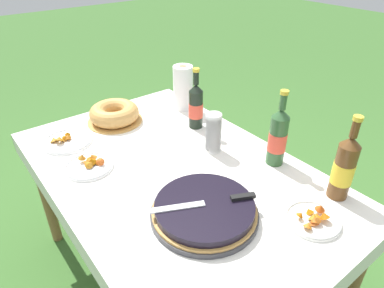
# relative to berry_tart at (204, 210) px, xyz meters

# --- Properties ---
(ground_plane) EXTENTS (16.00, 16.00, 0.00)m
(ground_plane) POSITION_rel_berry_tart_xyz_m (-0.30, 0.08, -0.75)
(ground_plane) COLOR #3D6B2D
(garden_table) EXTENTS (1.48, 0.95, 0.72)m
(garden_table) POSITION_rel_berry_tart_xyz_m (-0.30, 0.08, -0.10)
(garden_table) COLOR brown
(garden_table) RESTS_ON ground_plane
(tablecloth) EXTENTS (1.49, 0.96, 0.10)m
(tablecloth) POSITION_rel_berry_tart_xyz_m (-0.30, 0.08, -0.04)
(tablecloth) COLOR white
(tablecloth) RESTS_ON garden_table
(berry_tart) EXTENTS (0.39, 0.39, 0.06)m
(berry_tart) POSITION_rel_berry_tart_xyz_m (0.00, 0.00, 0.00)
(berry_tart) COLOR #38383D
(berry_tart) RESTS_ON tablecloth
(serving_knife) EXTENTS (0.18, 0.35, 0.01)m
(serving_knife) POSITION_rel_berry_tart_xyz_m (0.01, 0.03, 0.04)
(serving_knife) COLOR silver
(serving_knife) RESTS_ON berry_tart
(bundt_cake) EXTENTS (0.29, 0.29, 0.09)m
(bundt_cake) POSITION_rel_berry_tart_xyz_m (-0.85, 0.09, 0.02)
(bundt_cake) COLOR tan
(bundt_cake) RESTS_ON tablecloth
(cup_stack) EXTENTS (0.07, 0.07, 0.19)m
(cup_stack) POSITION_rel_berry_tart_xyz_m (-0.31, 0.31, 0.07)
(cup_stack) COLOR white
(cup_stack) RESTS_ON tablecloth
(cider_bottle_green) EXTENTS (0.08, 0.08, 0.34)m
(cider_bottle_green) POSITION_rel_berry_tart_xyz_m (-0.07, 0.46, 0.10)
(cider_bottle_green) COLOR #2D562D
(cider_bottle_green) RESTS_ON tablecloth
(cider_bottle_amber) EXTENTS (0.08, 0.08, 0.34)m
(cider_bottle_amber) POSITION_rel_berry_tart_xyz_m (0.22, 0.47, 0.10)
(cider_bottle_amber) COLOR brown
(cider_bottle_amber) RESTS_ON tablecloth
(juice_bottle_red) EXTENTS (0.07, 0.07, 0.31)m
(juice_bottle_red) POSITION_rel_berry_tart_xyz_m (-0.54, 0.39, 0.09)
(juice_bottle_red) COLOR black
(juice_bottle_red) RESTS_ON tablecloth
(snack_plate_near) EXTENTS (0.19, 0.19, 0.06)m
(snack_plate_near) POSITION_rel_berry_tart_xyz_m (0.25, 0.28, -0.02)
(snack_plate_near) COLOR white
(snack_plate_near) RESTS_ON tablecloth
(snack_plate_left) EXTENTS (0.21, 0.21, 0.06)m
(snack_plate_left) POSITION_rel_berry_tart_xyz_m (-0.53, -0.20, -0.01)
(snack_plate_left) COLOR white
(snack_plate_left) RESTS_ON tablecloth
(snack_plate_right) EXTENTS (0.23, 0.23, 0.06)m
(snack_plate_right) POSITION_rel_berry_tart_xyz_m (-0.79, -0.21, -0.02)
(snack_plate_right) COLOR white
(snack_plate_right) RESTS_ON tablecloth
(paper_towel_roll) EXTENTS (0.11, 0.11, 0.25)m
(paper_towel_roll) POSITION_rel_berry_tart_xyz_m (-0.76, 0.47, 0.10)
(paper_towel_roll) COLOR white
(paper_towel_roll) RESTS_ON tablecloth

